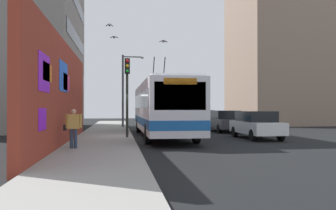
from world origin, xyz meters
TOP-DOWN VIEW (x-y plane):
  - ground_plane at (0.00, 0.00)m, footprint 80.00×80.00m
  - sidewalk_slab at (0.00, 1.60)m, footprint 48.00×3.20m
  - graffiti_wall at (-3.54, 3.35)m, footprint 14.97×0.32m
  - building_far_left at (10.22, 9.20)m, footprint 13.48×9.68m
  - building_far_right at (15.64, -17.00)m, footprint 10.09×10.02m
  - city_bus at (0.84, -1.80)m, footprint 12.42×2.68m
  - parked_car_white at (-1.04, -7.00)m, footprint 4.30×1.78m
  - parked_car_dark_gray at (5.03, -7.00)m, footprint 4.93×1.91m
  - parked_car_black at (11.39, -7.00)m, footprint 4.23×1.75m
  - parked_car_champagne at (17.33, -7.00)m, footprint 4.90×1.87m
  - pedestrian_near_wall at (-5.68, 2.61)m, footprint 0.22×0.72m
  - traffic_light at (-0.90, 0.35)m, footprint 0.49×0.28m
  - street_lamp at (9.51, 0.22)m, footprint 0.44×1.87m
  - flying_pigeons at (3.96, 0.15)m, footprint 2.68×4.13m

SIDE VIEW (x-z plane):
  - ground_plane at x=0.00m, z-range 0.00..0.00m
  - sidewalk_slab at x=0.00m, z-range 0.00..0.15m
  - parked_car_black at x=11.39m, z-range 0.04..1.62m
  - parked_car_white at x=-1.04m, z-range 0.04..1.62m
  - parked_car_champagne at x=17.33m, z-range 0.05..1.63m
  - parked_car_dark_gray at x=5.03m, z-range 0.05..1.63m
  - pedestrian_near_wall at x=-5.68m, z-range 0.27..1.84m
  - city_bus at x=0.84m, z-range -0.71..4.35m
  - graffiti_wall at x=-3.54m, z-range 0.00..4.77m
  - traffic_light at x=-0.90m, z-range 0.89..5.24m
  - street_lamp at x=9.51m, z-range 0.64..6.77m
  - flying_pigeons at x=3.96m, z-range 5.99..7.69m
  - building_far_left at x=10.22m, z-range 0.00..16.88m
  - building_far_right at x=15.64m, z-range 0.00..17.97m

